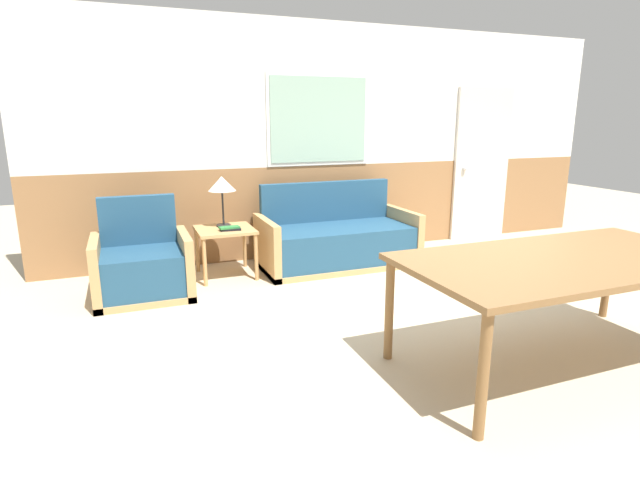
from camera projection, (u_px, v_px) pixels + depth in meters
ground_plane at (483, 327)px, 3.99m from camera, size 16.00×16.00×0.00m
wall_back at (347, 141)px, 6.04m from camera, size 7.20×0.09×2.70m
couch at (337, 241)px, 5.61m from camera, size 1.73×0.83×0.91m
armchair at (143, 268)px, 4.63m from camera, size 0.86×0.73×0.90m
side_table at (225, 235)px, 5.18m from camera, size 0.58×0.58×0.51m
table_lamp at (222, 185)px, 5.16m from camera, size 0.29×0.29×0.53m
book_stack at (230, 228)px, 5.08m from camera, size 0.23×0.16×0.04m
dining_table at (567, 266)px, 3.24m from camera, size 2.17×1.09×0.75m
entry_door at (481, 165)px, 6.78m from camera, size 0.87×0.09×2.02m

